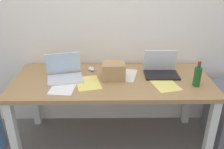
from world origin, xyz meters
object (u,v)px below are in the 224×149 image
(desk, at_px, (112,87))
(beer_bottle, at_px, (197,76))
(laptop_right, at_px, (161,69))
(computer_mouse, at_px, (91,69))
(laptop_left, at_px, (65,73))
(cardboard_box, at_px, (114,71))

(desk, relative_size, beer_bottle, 8.03)
(desk, distance_m, beer_bottle, 0.80)
(laptop_right, xyz_separation_m, beer_bottle, (0.27, -0.25, 0.04))
(laptop_right, bearing_deg, computer_mouse, 171.36)
(laptop_left, distance_m, laptop_right, 0.95)
(desk, relative_size, cardboard_box, 8.82)
(laptop_right, relative_size, cardboard_box, 1.54)
(laptop_left, height_order, beer_bottle, laptop_left)
(desk, distance_m, cardboard_box, 0.17)
(beer_bottle, xyz_separation_m, cardboard_box, (-0.75, 0.16, -0.02))
(desk, distance_m, laptop_right, 0.52)
(beer_bottle, bearing_deg, laptop_left, 171.96)
(laptop_left, relative_size, laptop_right, 1.13)
(beer_bottle, relative_size, cardboard_box, 1.10)
(laptop_left, xyz_separation_m, computer_mouse, (0.24, 0.19, -0.03))
(laptop_right, relative_size, computer_mouse, 3.31)
(computer_mouse, bearing_deg, desk, -70.12)
(desk, distance_m, laptop_left, 0.48)
(laptop_left, bearing_deg, desk, -3.57)
(desk, xyz_separation_m, laptop_left, (-0.45, 0.03, 0.14))
(laptop_left, xyz_separation_m, laptop_right, (0.95, 0.08, -0.00))
(laptop_left, xyz_separation_m, cardboard_box, (0.47, -0.01, 0.03))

